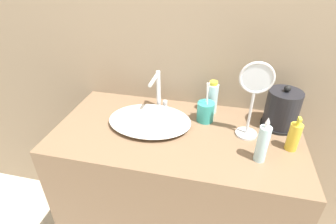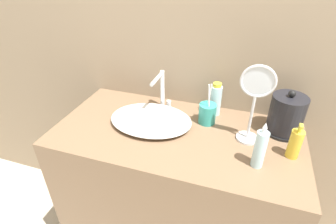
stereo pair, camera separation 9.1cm
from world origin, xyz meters
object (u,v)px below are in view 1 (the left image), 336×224
at_px(lotion_bottle, 294,137).
at_px(faucet, 158,89).
at_px(electric_kettle, 282,110).
at_px(shampoo_bottle, 212,98).
at_px(vanity_mirror, 254,94).
at_px(toothbrush_cup, 205,111).
at_px(mouthwash_bottle, 263,143).

bearing_deg(lotion_bottle, faucet, 162.89).
bearing_deg(electric_kettle, shampoo_bottle, 169.52).
xyz_separation_m(shampoo_bottle, vanity_mirror, (0.17, -0.17, 0.13)).
bearing_deg(toothbrush_cup, vanity_mirror, -20.98).
distance_m(electric_kettle, toothbrush_cup, 0.35).
bearing_deg(lotion_bottle, mouthwash_bottle, -143.21).
height_order(faucet, lotion_bottle, faucet).
height_order(faucet, toothbrush_cup, toothbrush_cup).
distance_m(toothbrush_cup, shampoo_bottle, 0.10).
bearing_deg(shampoo_bottle, mouthwash_bottle, -56.05).
xyz_separation_m(toothbrush_cup, vanity_mirror, (0.20, -0.08, 0.16)).
bearing_deg(mouthwash_bottle, lotion_bottle, 36.79).
bearing_deg(vanity_mirror, mouthwash_bottle, -73.93).
bearing_deg(faucet, toothbrush_cup, -12.67).
bearing_deg(shampoo_bottle, toothbrush_cup, -103.83).
relative_size(electric_kettle, vanity_mirror, 0.61).
height_order(lotion_bottle, vanity_mirror, vanity_mirror).
distance_m(faucet, vanity_mirror, 0.47).
bearing_deg(vanity_mirror, lotion_bottle, -18.82).
bearing_deg(electric_kettle, lotion_bottle, -79.64).
distance_m(toothbrush_cup, lotion_bottle, 0.40).
height_order(lotion_bottle, mouthwash_bottle, mouthwash_bottle).
xyz_separation_m(faucet, vanity_mirror, (0.45, -0.13, 0.09)).
height_order(electric_kettle, lotion_bottle, electric_kettle).
relative_size(faucet, vanity_mirror, 0.58).
height_order(lotion_bottle, shampoo_bottle, shampoo_bottle).
distance_m(electric_kettle, lotion_bottle, 0.17).
height_order(toothbrush_cup, lotion_bottle, toothbrush_cup).
relative_size(mouthwash_bottle, vanity_mirror, 0.57).
xyz_separation_m(electric_kettle, mouthwash_bottle, (-0.10, -0.27, -0.00)).
relative_size(electric_kettle, lotion_bottle, 1.34).
xyz_separation_m(toothbrush_cup, mouthwash_bottle, (0.24, -0.24, 0.03)).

